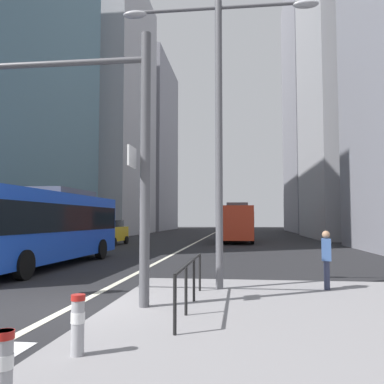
{
  "coord_description": "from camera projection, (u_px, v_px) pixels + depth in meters",
  "views": [
    {
      "loc": [
        3.87,
        -8.8,
        2.01
      ],
      "look_at": [
        -1.03,
        32.25,
        4.8
      ],
      "focal_mm": 37.99,
      "sensor_mm": 36.0,
      "label": 1
    }
  ],
  "objects": [
    {
      "name": "car_receding_near",
      "position": [
        242.0,
        227.0,
        50.86
      ],
      "size": [
        2.12,
        4.21,
        1.94
      ],
      "color": "silver",
      "rests_on": "ground"
    },
    {
      "name": "office_tower_right_mid",
      "position": [
        361.0,
        93.0,
        44.09
      ],
      "size": [
        11.35,
        16.23,
        31.4
      ],
      "primitive_type": "cube",
      "color": "#9E9EA3",
      "rests_on": "ground"
    },
    {
      "name": "bollard_front",
      "position": [
        3.0,
        366.0,
        3.94
      ],
      "size": [
        0.2,
        0.2,
        0.78
      ],
      "color": "#99999E",
      "rests_on": "median_island"
    },
    {
      "name": "car_oncoming_mid",
      "position": [
        109.0,
        232.0,
        31.87
      ],
      "size": [
        2.17,
        4.27,
        1.94
      ],
      "color": "gold",
      "rests_on": "ground"
    },
    {
      "name": "ground_plane",
      "position": [
        186.0,
        248.0,
        28.85
      ],
      "size": [
        160.0,
        160.0,
        0.0
      ],
      "primitive_type": "plane",
      "color": "black"
    },
    {
      "name": "office_tower_right_far",
      "position": [
        320.0,
        106.0,
        66.79
      ],
      "size": [
        10.22,
        18.86,
        41.15
      ],
      "primitive_type": "cube",
      "color": "gray",
      "rests_on": "ground"
    },
    {
      "name": "city_bus_blue_oncoming",
      "position": [
        45.0,
        223.0,
        17.25
      ],
      "size": [
        2.87,
        11.15,
        3.4
      ],
      "color": "blue",
      "rests_on": "ground"
    },
    {
      "name": "lane_centre_line",
      "position": [
        200.0,
        240.0,
        38.76
      ],
      "size": [
        0.2,
        80.0,
        0.01
      ],
      "primitive_type": "cube",
      "color": "beige",
      "rests_on": "ground"
    },
    {
      "name": "bollard_left",
      "position": [
        78.0,
        321.0,
        5.58
      ],
      "size": [
        0.2,
        0.2,
        0.82
      ],
      "color": "#99999E",
      "rests_on": "median_island"
    },
    {
      "name": "office_tower_left_mid",
      "position": [
        97.0,
        109.0,
        56.98
      ],
      "size": [
        13.02,
        18.4,
        35.03
      ],
      "primitive_type": "cube",
      "color": "#9E9EA3",
      "rests_on": "ground"
    },
    {
      "name": "traffic_signal_gantry",
      "position": [
        57.0,
        126.0,
        9.12
      ],
      "size": [
        6.11,
        0.65,
        6.0
      ],
      "color": "#515156",
      "rests_on": "median_island"
    },
    {
      "name": "pedestrian_waiting",
      "position": [
        326.0,
        257.0,
        10.85
      ],
      "size": [
        0.3,
        0.42,
        1.56
      ],
      "color": "#2D334C",
      "rests_on": "median_island"
    },
    {
      "name": "street_lamp_post",
      "position": [
        219.0,
        101.0,
        11.23
      ],
      "size": [
        5.5,
        0.32,
        8.0
      ],
      "color": "#56565B",
      "rests_on": "median_island"
    },
    {
      "name": "pedestrian_railing",
      "position": [
        190.0,
        273.0,
        8.6
      ],
      "size": [
        0.06,
        4.14,
        0.98
      ],
      "color": "black",
      "rests_on": "median_island"
    },
    {
      "name": "median_island",
      "position": [
        331.0,
        326.0,
        7.4
      ],
      "size": [
        9.0,
        10.0,
        0.15
      ],
      "primitive_type": "cube",
      "color": "gray",
      "rests_on": "ground"
    },
    {
      "name": "city_bus_red_receding",
      "position": [
        237.0,
        221.0,
        36.72
      ],
      "size": [
        2.89,
        11.01,
        3.4
      ],
      "color": "red",
      "rests_on": "ground"
    },
    {
      "name": "office_tower_left_far",
      "position": [
        138.0,
        147.0,
        79.3
      ],
      "size": [
        12.83,
        20.42,
        32.42
      ],
      "primitive_type": "cube",
      "color": "gray",
      "rests_on": "ground"
    }
  ]
}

